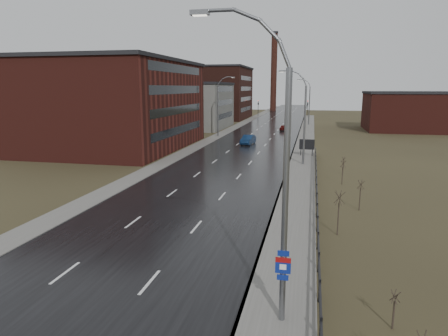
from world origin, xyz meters
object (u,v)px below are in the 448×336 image
at_px(streetlight_main, 277,176).
at_px(car_far, 284,128).
at_px(billboard, 307,145).
at_px(car_near, 248,140).

bearing_deg(streetlight_main, car_far, 93.75).
distance_m(streetlight_main, car_far, 73.78).
bearing_deg(streetlight_main, billboard, 89.10).
relative_size(car_near, car_far, 1.25).
distance_m(streetlight_main, billboard, 40.38).
bearing_deg(car_near, streetlight_main, -73.66).
xyz_separation_m(car_near, car_far, (4.26, 23.02, -0.13)).
relative_size(billboard, car_far, 0.65).
xyz_separation_m(streetlight_main, car_far, (-4.81, 73.43, -5.42)).
bearing_deg(car_near, billboard, -40.50).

